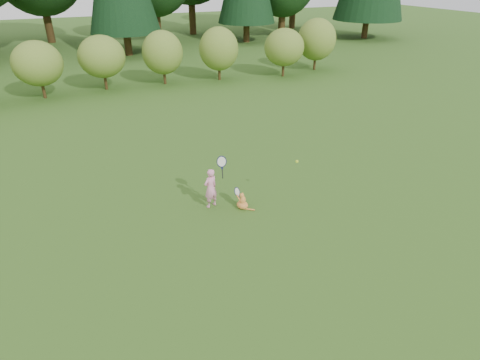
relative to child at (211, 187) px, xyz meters
name	(u,v)px	position (x,y,z in m)	size (l,w,h in m)	color
ground	(245,222)	(0.51, -0.99, -0.55)	(100.00, 100.00, 0.00)	#265116
shrub_row	(137,60)	(0.51, 12.01, 0.85)	(28.00, 3.00, 2.80)	olive
child	(211,187)	(0.00, 0.00, 0.00)	(0.61, 0.40, 1.57)	pink
cat	(242,200)	(0.68, -0.38, -0.32)	(0.44, 0.68, 0.59)	#C76826
tennis_ball	(297,161)	(1.99, -0.72, 0.65)	(0.08, 0.08, 0.08)	#A8E61B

